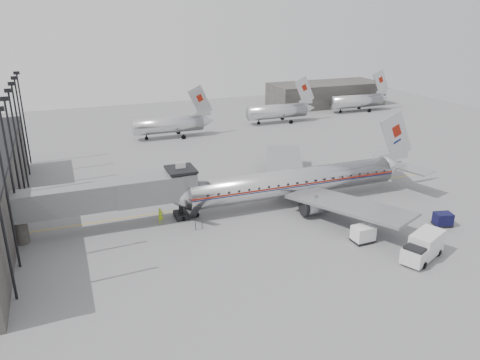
{
  "coord_description": "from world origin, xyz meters",
  "views": [
    {
      "loc": [
        -21.68,
        -48.63,
        24.6
      ],
      "look_at": [
        -0.69,
        5.54,
        3.2
      ],
      "focal_mm": 35.0,
      "sensor_mm": 36.0,
      "label": 1
    }
  ],
  "objects_px": {
    "airliner": "(299,181)",
    "baggage_cart_white": "(363,234)",
    "ramp_worker": "(161,216)",
    "baggage_cart_navy": "(443,219)",
    "service_van": "(423,246)"
  },
  "relations": [
    {
      "from": "airliner",
      "to": "ramp_worker",
      "type": "bearing_deg",
      "value": -179.81
    },
    {
      "from": "service_van",
      "to": "baggage_cart_white",
      "type": "xyz_separation_m",
      "value": [
        -3.55,
        5.4,
        -0.42
      ]
    },
    {
      "from": "baggage_cart_navy",
      "to": "airliner",
      "type": "bearing_deg",
      "value": 147.56
    },
    {
      "from": "ramp_worker",
      "to": "service_van",
      "type": "bearing_deg",
      "value": -55.55
    },
    {
      "from": "baggage_cart_navy",
      "to": "baggage_cart_white",
      "type": "xyz_separation_m",
      "value": [
        -11.36,
        0.0,
        0.13
      ]
    },
    {
      "from": "airliner",
      "to": "service_van",
      "type": "relative_size",
      "value": 5.85
    },
    {
      "from": "service_van",
      "to": "baggage_cart_white",
      "type": "relative_size",
      "value": 2.5
    },
    {
      "from": "baggage_cart_white",
      "to": "ramp_worker",
      "type": "xyz_separation_m",
      "value": [
        -20.0,
        13.0,
        -0.06
      ]
    },
    {
      "from": "airliner",
      "to": "baggage_cart_white",
      "type": "height_order",
      "value": "airliner"
    },
    {
      "from": "baggage_cart_white",
      "to": "airliner",
      "type": "bearing_deg",
      "value": 93.64
    },
    {
      "from": "airliner",
      "to": "baggage_cart_navy",
      "type": "xyz_separation_m",
      "value": [
        12.63,
        -13.0,
        -2.0
      ]
    },
    {
      "from": "baggage_cart_navy",
      "to": "ramp_worker",
      "type": "xyz_separation_m",
      "value": [
        -31.36,
        13.0,
        0.07
      ]
    },
    {
      "from": "airliner",
      "to": "ramp_worker",
      "type": "relative_size",
      "value": 19.07
    },
    {
      "from": "service_van",
      "to": "baggage_cart_navy",
      "type": "height_order",
      "value": "service_van"
    },
    {
      "from": "service_van",
      "to": "baggage_cart_navy",
      "type": "xyz_separation_m",
      "value": [
        7.81,
        5.4,
        -0.55
      ]
    }
  ]
}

